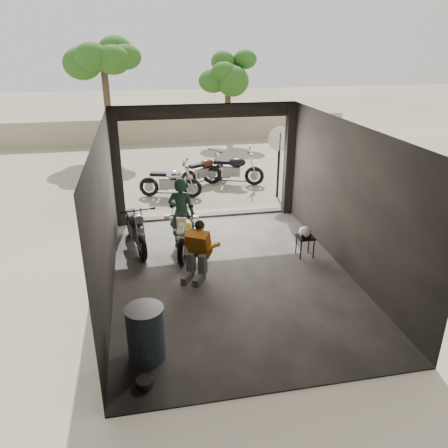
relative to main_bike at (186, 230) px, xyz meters
name	(u,v)px	position (x,y,z in m)	size (l,w,h in m)	color
ground	(232,275)	(0.82, -1.35, -0.58)	(80.00, 80.00, 0.00)	#7A6D56
garage	(227,212)	(0.82, -0.80, 0.70)	(7.00, 7.13, 3.20)	#2D2B28
boundary_wall	(173,130)	(0.82, 12.65, 0.02)	(18.00, 0.30, 1.20)	gray
tree_left	(103,59)	(-2.18, 11.15, 3.40)	(2.20, 2.20, 5.60)	#382B1E
tree_right	(228,67)	(3.62, 12.65, 2.98)	(2.20, 2.20, 5.00)	#382B1E
main_bike	(186,230)	(0.00, 0.00, 0.00)	(0.72, 1.74, 1.16)	beige
left_bike	(135,226)	(-1.18, 0.43, 0.02)	(0.73, 1.78, 1.20)	black
outside_bike_a	(170,179)	(-0.04, 4.10, 0.02)	(0.74, 1.79, 1.21)	black
outside_bike_b	(204,168)	(1.25, 5.27, 0.00)	(0.71, 1.71, 1.16)	#461A11
outside_bike_c	(233,167)	(2.24, 5.02, 0.06)	(0.78, 1.89, 1.28)	black
rider	(181,213)	(-0.07, 0.29, 0.31)	(0.65, 0.43, 1.78)	black
mechanic	(197,252)	(0.07, -1.32, 0.03)	(0.62, 0.85, 1.23)	#B96918
stool	(305,239)	(2.69, -0.80, -0.13)	(0.38, 0.38, 0.52)	black
helmet	(305,232)	(2.65, -0.84, 0.07)	(0.28, 0.29, 0.27)	white
oil_drum	(146,334)	(-1.07, -3.70, -0.12)	(0.59, 0.59, 0.92)	#465D76
sign_post	(279,151)	(3.38, 3.46, 0.95)	(0.76, 0.08, 2.28)	black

